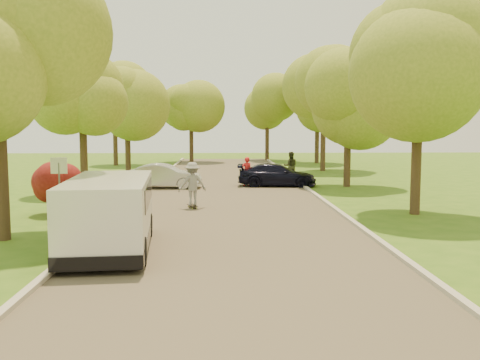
{
  "coord_description": "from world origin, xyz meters",
  "views": [
    {
      "loc": [
        -0.31,
        -14.19,
        3.24
      ],
      "look_at": [
        0.36,
        4.86,
        1.3
      ],
      "focal_mm": 40.0,
      "sensor_mm": 36.0,
      "label": 1
    }
  ],
  "objects": [
    {
      "name": "red_shrub",
      "position": [
        -6.3,
        5.5,
        1.1
      ],
      "size": [
        1.7,
        1.7,
        1.95
      ],
      "color": "#382619",
      "rests_on": "ground"
    },
    {
      "name": "tree_l_midb",
      "position": [
        -6.81,
        12.0,
        4.59
      ],
      "size": [
        4.3,
        4.2,
        6.62
      ],
      "color": "#382619",
      "rests_on": "ground"
    },
    {
      "name": "ground",
      "position": [
        0.0,
        0.0,
        0.0
      ],
      "size": [
        100.0,
        100.0,
        0.0
      ],
      "primitive_type": "plane",
      "color": "#386317",
      "rests_on": "ground"
    },
    {
      "name": "minivan",
      "position": [
        -3.2,
        -0.41,
        1.0
      ],
      "size": [
        2.43,
        5.23,
        1.89
      ],
      "rotation": [
        0.0,
        0.0,
        0.09
      ],
      "color": "silver",
      "rests_on": "ground"
    },
    {
      "name": "tree_r_far",
      "position": [
        7.23,
        24.0,
        5.83
      ],
      "size": [
        5.33,
        5.2,
        8.34
      ],
      "color": "#382619",
      "rests_on": "ground"
    },
    {
      "name": "person_striped",
      "position": [
        1.05,
        14.43,
        0.78
      ],
      "size": [
        0.66,
        0.54,
        1.57
      ],
      "primitive_type": "imported",
      "rotation": [
        0.0,
        0.0,
        3.46
      ],
      "color": "red",
      "rests_on": "ground"
    },
    {
      "name": "longboard",
      "position": [
        -1.45,
        6.73,
        0.1
      ],
      "size": [
        0.48,
        0.91,
        0.1
      ],
      "rotation": [
        0.0,
        0.0,
        3.43
      ],
      "color": "black",
      "rests_on": "ground"
    },
    {
      "name": "curb_right",
      "position": [
        4.05,
        8.0,
        0.06
      ],
      "size": [
        0.18,
        60.0,
        0.12
      ],
      "primitive_type": "cube",
      "color": "#B2AD9E",
      "rests_on": "ground"
    },
    {
      "name": "road",
      "position": [
        0.0,
        8.0,
        0.01
      ],
      "size": [
        8.0,
        60.0,
        0.01
      ],
      "primitive_type": "cube",
      "color": "#4C4438",
      "rests_on": "ground"
    },
    {
      "name": "tree_r_mida",
      "position": [
        7.02,
        5.0,
        5.54
      ],
      "size": [
        5.13,
        5.0,
        7.95
      ],
      "color": "#382619",
      "rests_on": "ground"
    },
    {
      "name": "street_sign",
      "position": [
        -5.8,
        4.0,
        1.56
      ],
      "size": [
        0.55,
        0.06,
        2.17
      ],
      "color": "#59595E",
      "rests_on": "ground"
    },
    {
      "name": "tree_l_far",
      "position": [
        -6.39,
        22.0,
        5.47
      ],
      "size": [
        4.92,
        4.8,
        7.79
      ],
      "color": "#382619",
      "rests_on": "ground"
    },
    {
      "name": "person_olive",
      "position": [
        3.8,
        17.32,
        0.85
      ],
      "size": [
        0.84,
        0.66,
        1.71
      ],
      "primitive_type": "imported",
      "rotation": [
        0.0,
        0.0,
        3.13
      ],
      "color": "#292D1B",
      "rests_on": "ground"
    },
    {
      "name": "silver_sedan",
      "position": [
        -3.3,
        13.56,
        0.64
      ],
      "size": [
        3.95,
        1.62,
        1.27
      ],
      "primitive_type": "imported",
      "rotation": [
        0.0,
        0.0,
        1.5
      ],
      "color": "#B2B1B6",
      "rests_on": "ground"
    },
    {
      "name": "tree_r_midb",
      "position": [
        6.6,
        14.0,
        4.88
      ],
      "size": [
        4.51,
        4.4,
        7.01
      ],
      "color": "#382619",
      "rests_on": "ground"
    },
    {
      "name": "tree_bg_d",
      "position": [
        4.22,
        36.0,
        5.31
      ],
      "size": [
        5.12,
        5.0,
        7.72
      ],
      "color": "#382619",
      "rests_on": "ground"
    },
    {
      "name": "tree_bg_a",
      "position": [
        -8.78,
        30.0,
        5.31
      ],
      "size": [
        5.12,
        5.0,
        7.72
      ],
      "color": "#382619",
      "rests_on": "ground"
    },
    {
      "name": "dark_sedan",
      "position": [
        2.66,
        14.22,
        0.61
      ],
      "size": [
        4.32,
        2.07,
        1.22
      ],
      "primitive_type": "imported",
      "rotation": [
        0.0,
        0.0,
        1.48
      ],
      "color": "black",
      "rests_on": "ground"
    },
    {
      "name": "tree_l_mida",
      "position": [
        -6.3,
        1.0,
        5.17
      ],
      "size": [
        4.71,
        4.6,
        7.39
      ],
      "color": "#382619",
      "rests_on": "ground"
    },
    {
      "name": "tree_bg_c",
      "position": [
        -2.79,
        34.0,
        5.02
      ],
      "size": [
        4.92,
        4.8,
        7.33
      ],
      "color": "#382619",
      "rests_on": "ground"
    },
    {
      "name": "tree_bg_b",
      "position": [
        8.22,
        32.0,
        5.54
      ],
      "size": [
        5.12,
        5.0,
        7.95
      ],
      "color": "#382619",
      "rests_on": "ground"
    },
    {
      "name": "skateboarder",
      "position": [
        -1.45,
        6.73,
        0.97
      ],
      "size": [
        1.24,
        0.92,
        1.71
      ],
      "primitive_type": "imported",
      "rotation": [
        0.0,
        0.0,
        3.43
      ],
      "color": "gray",
      "rests_on": "longboard"
    },
    {
      "name": "curb_left",
      "position": [
        -4.05,
        8.0,
        0.06
      ],
      "size": [
        0.18,
        60.0,
        0.12
      ],
      "primitive_type": "cube",
      "color": "#B2AD9E",
      "rests_on": "ground"
    }
  ]
}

